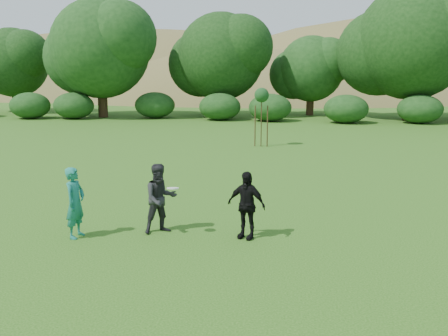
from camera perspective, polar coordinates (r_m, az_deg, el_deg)
The scene contains 8 objects.
ground at distance 11.06m, azimuth -2.25°, elevation -8.66°, with size 120.00×120.00×0.00m, color #19470C.
player_teal at distance 11.73m, azimuth -16.65°, elevation -3.81°, with size 0.59×0.39×1.62m, color #19705F.
player_grey at distance 11.65m, azimuth -7.28°, elevation -3.48°, with size 0.79×0.62×1.63m, color #242426.
player_black at distance 11.21m, azimuth 2.55°, elevation -4.24°, with size 0.90×0.38×1.54m, color black.
frisbee at distance 11.27m, azimuth -5.88°, elevation -2.32°, with size 0.27×0.27×0.06m.
sapling at distance 24.31m, azimuth 4.32°, elevation 8.12°, with size 0.70×0.70×2.85m.
hillside at distance 80.26m, azimuth 6.31°, elevation -0.02°, with size 150.00×72.00×52.00m.
tree_row at distance 38.93m, azimuth 10.43°, elevation 12.79°, with size 53.92×10.38×9.62m.
Camera 1 is at (1.91, -10.21, 3.79)m, focal length 40.00 mm.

